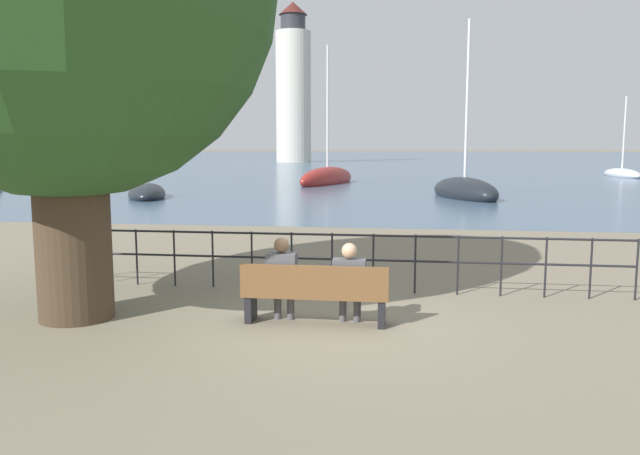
% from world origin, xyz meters
% --- Properties ---
extents(ground_plane, '(1000.00, 1000.00, 0.00)m').
position_xyz_m(ground_plane, '(0.00, 0.00, 0.00)').
color(ground_plane, '#7A705B').
extents(harbor_water, '(600.00, 300.00, 0.01)m').
position_xyz_m(harbor_water, '(0.00, 160.85, 0.00)').
color(harbor_water, '#47607A').
rests_on(harbor_water, ground_plane).
extents(park_bench, '(2.14, 0.45, 0.90)m').
position_xyz_m(park_bench, '(0.00, -0.07, 0.44)').
color(park_bench, brown).
rests_on(park_bench, ground_plane).
extents(seated_person_left, '(0.44, 0.35, 1.27)m').
position_xyz_m(seated_person_left, '(-0.50, 0.01, 0.70)').
color(seated_person_left, '#4C4C51').
rests_on(seated_person_left, ground_plane).
extents(seated_person_right, '(0.48, 0.35, 1.21)m').
position_xyz_m(seated_person_right, '(0.50, 0.01, 0.67)').
color(seated_person_right, '#4C4C51').
rests_on(seated_person_right, ground_plane).
extents(promenade_railing, '(10.36, 0.04, 1.05)m').
position_xyz_m(promenade_railing, '(0.00, 2.09, 0.69)').
color(promenade_railing, black).
rests_on(promenade_railing, ground_plane).
extents(sailboat_1, '(4.01, 6.51, 9.21)m').
position_xyz_m(sailboat_1, '(4.24, 23.35, 0.33)').
color(sailboat_1, black).
rests_on(sailboat_1, ground_plane).
extents(sailboat_3, '(3.55, 5.45, 8.53)m').
position_xyz_m(sailboat_3, '(-11.72, 21.23, 0.27)').
color(sailboat_3, black).
rests_on(sailboat_3, ground_plane).
extents(sailboat_4, '(2.09, 6.73, 7.09)m').
position_xyz_m(sailboat_4, '(19.53, 47.38, 0.25)').
color(sailboat_4, silver).
rests_on(sailboat_4, ground_plane).
extents(sailboat_5, '(3.78, 8.58, 9.86)m').
position_xyz_m(sailboat_5, '(-4.08, 33.97, 0.37)').
color(sailboat_5, maroon).
rests_on(sailboat_5, ground_plane).
extents(harbor_lighthouse, '(5.68, 5.68, 25.44)m').
position_xyz_m(harbor_lighthouse, '(-17.01, 92.62, 11.83)').
color(harbor_lighthouse, beige).
rests_on(harbor_lighthouse, ground_plane).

